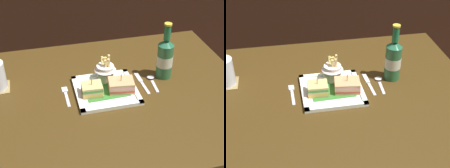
{
  "view_description": "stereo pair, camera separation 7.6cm",
  "coord_description": "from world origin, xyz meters",
  "views": [
    {
      "loc": [
        -0.31,
        -1.11,
        1.55
      ],
      "look_at": [
        -0.02,
        0.01,
        0.76
      ],
      "focal_mm": 54.32,
      "sensor_mm": 36.0,
      "label": 1
    },
    {
      "loc": [
        -0.24,
        -1.13,
        1.55
      ],
      "look_at": [
        -0.02,
        0.01,
        0.76
      ],
      "focal_mm": 54.32,
      "sensor_mm": 36.0,
      "label": 2
    }
  ],
  "objects": [
    {
      "name": "dining_table",
      "position": [
        0.0,
        0.0,
        0.59
      ],
      "size": [
        1.12,
        0.95,
        0.72
      ],
      "color": "#412C10",
      "rests_on": "ground_plane"
    },
    {
      "name": "square_plate",
      "position": [
        -0.05,
        0.02,
        0.73
      ],
      "size": [
        0.26,
        0.26,
        0.02
      ],
      "color": "white",
      "rests_on": "dining_table"
    },
    {
      "name": "sandwich_half_left",
      "position": [
        -0.11,
        -0.0,
        0.76
      ],
      "size": [
        0.09,
        0.08,
        0.08
      ],
      "color": "tan",
      "rests_on": "square_plate"
    },
    {
      "name": "sandwich_half_right",
      "position": [
        0.01,
        -0.0,
        0.76
      ],
      "size": [
        0.11,
        0.09,
        0.08
      ],
      "color": "tan",
      "rests_on": "square_plate"
    },
    {
      "name": "fries_cup",
      "position": [
        -0.03,
        0.09,
        0.78
      ],
      "size": [
        0.09,
        0.09,
        0.12
      ],
      "color": "silver",
      "rests_on": "square_plate"
    },
    {
      "name": "beer_bottle",
      "position": [
        0.23,
        0.07,
        0.82
      ],
      "size": [
        0.07,
        0.07,
        0.26
      ],
      "color": "#2D683B",
      "rests_on": "dining_table"
    },
    {
      "name": "fork",
      "position": [
        -0.22,
        0.03,
        0.72
      ],
      "size": [
        0.02,
        0.14,
        0.0
      ],
      "color": "silver",
      "rests_on": "dining_table"
    },
    {
      "name": "knife",
      "position": [
        0.12,
        0.05,
        0.72
      ],
      "size": [
        0.02,
        0.16,
        0.0
      ],
      "color": "silver",
      "rests_on": "dining_table"
    },
    {
      "name": "spoon",
      "position": [
        0.17,
        0.05,
        0.73
      ],
      "size": [
        0.03,
        0.12,
        0.01
      ],
      "color": "silver",
      "rests_on": "dining_table"
    }
  ]
}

